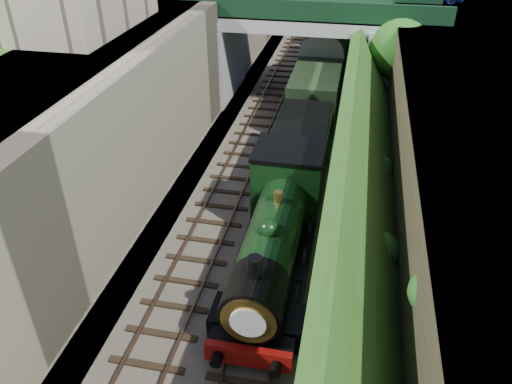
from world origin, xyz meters
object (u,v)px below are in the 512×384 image
Objects in this scene: road_bridge at (319,43)px; locomotive at (276,235)px; tender at (301,151)px; tree at (401,50)px.

locomotive is at bearing -89.18° from road_bridge.
locomotive reaches higher than tender.
tender is (-4.71, -8.05, -3.03)m from tree.
tree reaches higher than tender.
locomotive is at bearing -107.00° from tree.
tree is 1.10× the size of tender.
tree reaches higher than locomotive.
tree is (4.97, -2.53, 0.57)m from road_bridge.
road_bridge is at bearing 153.00° from tree.
tree is at bearing -27.00° from road_bridge.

